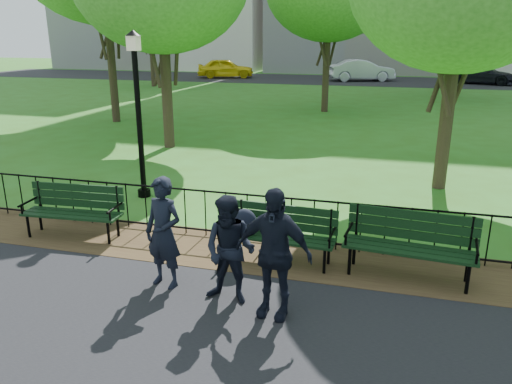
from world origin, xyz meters
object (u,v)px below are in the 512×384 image
(person_mid, at_px, (230,250))
(person_right, at_px, (273,253))
(taxi, at_px, (225,68))
(sedan_silver, at_px, (361,70))
(lamppost, at_px, (138,110))
(person_left, at_px, (164,233))
(park_bench_main, at_px, (266,225))
(park_bench_left_a, at_px, (74,205))
(park_bench_right_a, at_px, (411,238))
(sedan_dark, at_px, (481,74))

(person_mid, bearing_deg, person_right, -9.64)
(taxi, bearing_deg, sedan_silver, -108.11)
(lamppost, height_order, person_left, lamppost)
(park_bench_main, xyz_separation_m, park_bench_left_a, (-3.66, 0.10, -0.03))
(park_bench_right_a, height_order, sedan_silver, sedan_silver)
(park_bench_main, bearing_deg, taxi, 113.30)
(taxi, bearing_deg, park_bench_main, -178.55)
(park_bench_main, xyz_separation_m, person_mid, (-0.15, -1.42, 0.16))
(park_bench_main, relative_size, sedan_silver, 0.36)
(park_bench_right_a, distance_m, person_left, 3.71)
(park_bench_right_a, relative_size, taxi, 0.43)
(park_bench_main, height_order, park_bench_right_a, park_bench_right_a)
(person_right, distance_m, taxi, 36.95)
(park_bench_left_a, relative_size, person_mid, 1.21)
(sedan_dark, bearing_deg, person_mid, -175.82)
(park_bench_left_a, bearing_deg, person_mid, -27.47)
(park_bench_right_a, bearing_deg, park_bench_left_a, -175.03)
(park_bench_left_a, relative_size, park_bench_right_a, 0.93)
(sedan_silver, bearing_deg, sedan_dark, -109.41)
(lamppost, relative_size, sedan_silver, 0.73)
(park_bench_left_a, height_order, sedan_dark, sedan_dark)
(park_bench_left_a, distance_m, park_bench_right_a, 5.92)
(park_bench_left_a, height_order, person_right, person_right)
(park_bench_left_a, bearing_deg, person_right, -26.26)
(person_left, relative_size, person_right, 0.94)
(lamppost, xyz_separation_m, sedan_dark, (11.42, 30.71, -1.28))
(park_bench_main, distance_m, lamppost, 4.59)
(park_bench_main, xyz_separation_m, person_right, (0.50, -1.60, 0.28))
(park_bench_main, distance_m, sedan_silver, 33.25)
(lamppost, bearing_deg, sedan_dark, 69.60)
(sedan_dark, bearing_deg, person_left, -177.58)
(park_bench_left_a, bearing_deg, sedan_dark, 66.76)
(park_bench_left_a, distance_m, sedan_dark, 35.10)
(person_right, bearing_deg, person_mid, 172.07)
(person_mid, xyz_separation_m, sedan_dark, (8.01, 34.68, -0.06))
(person_right, relative_size, taxi, 0.38)
(lamppost, bearing_deg, person_left, -58.33)
(park_bench_main, relative_size, lamppost, 0.49)
(person_mid, relative_size, person_right, 0.87)
(park_bench_left_a, height_order, park_bench_right_a, park_bench_right_a)
(park_bench_right_a, distance_m, person_mid, 2.82)
(lamppost, bearing_deg, taxi, 105.33)
(park_bench_main, bearing_deg, park_bench_left_a, -178.07)
(park_bench_left_a, relative_size, taxi, 0.40)
(person_right, bearing_deg, sedan_dark, 85.42)
(lamppost, height_order, sedan_silver, lamppost)
(park_bench_right_a, height_order, person_mid, person_mid)
(sedan_silver, relative_size, sedan_dark, 1.03)
(person_left, relative_size, sedan_dark, 0.34)
(park_bench_main, xyz_separation_m, park_bench_right_a, (2.25, 0.04, 0.02))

